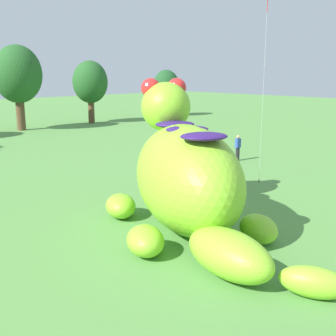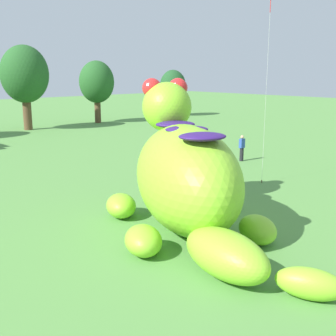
# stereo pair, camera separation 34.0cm
# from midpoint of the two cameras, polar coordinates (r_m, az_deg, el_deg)

# --- Properties ---
(ground_plane) EXTENTS (160.00, 160.00, 0.00)m
(ground_plane) POSITION_cam_midpoint_polar(r_m,az_deg,el_deg) (17.25, 5.82, -7.01)
(ground_plane) COLOR #568E42
(giant_inflatable_creature) EXTENTS (7.35, 10.90, 5.53)m
(giant_inflatable_creature) POSITION_cam_midpoint_polar(r_m,az_deg,el_deg) (15.79, 3.14, -1.15)
(giant_inflatable_creature) COLOR #8CD12D
(giant_inflatable_creature) RESTS_ON ground
(tree_centre_left) EXTENTS (4.70, 4.70, 8.34)m
(tree_centre_left) POSITION_cam_midpoint_polar(r_m,az_deg,el_deg) (45.52, -18.30, 11.67)
(tree_centre_left) COLOR brown
(tree_centre_left) RESTS_ON ground
(tree_centre) EXTENTS (3.93, 3.93, 6.98)m
(tree_centre) POSITION_cam_midpoint_polar(r_m,az_deg,el_deg) (50.00, -9.26, 11.16)
(tree_centre) COLOR brown
(tree_centre) RESTS_ON ground
(tree_centre_right) EXTENTS (3.37, 3.37, 5.98)m
(tree_centre_right) POSITION_cam_midpoint_polar(r_m,az_deg,el_deg) (56.95, 0.83, 10.84)
(tree_centre_right) COLOR brown
(tree_centre_right) RESTS_ON ground
(spectator_near_inflatable) EXTENTS (0.38, 0.26, 1.71)m
(spectator_near_inflatable) POSITION_cam_midpoint_polar(r_m,az_deg,el_deg) (28.69, 10.11, 2.60)
(spectator_near_inflatable) COLOR black
(spectator_near_inflatable) RESTS_ON ground
(spectator_mid_field) EXTENTS (0.38, 0.26, 1.71)m
(spectator_mid_field) POSITION_cam_midpoint_polar(r_m,az_deg,el_deg) (29.28, 2.18, 2.99)
(spectator_mid_field) COLOR black
(spectator_mid_field) RESTS_ON ground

